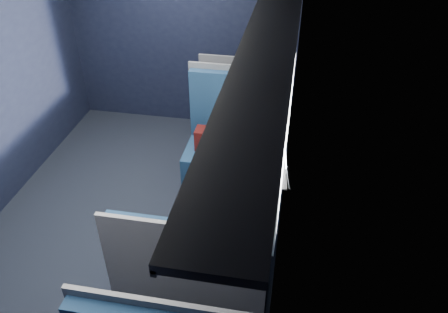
% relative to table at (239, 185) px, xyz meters
% --- Properties ---
extents(ground, '(2.80, 4.20, 0.01)m').
position_rel_table_xyz_m(ground, '(-1.03, 0.00, -0.67)').
color(ground, black).
extents(room_shell, '(3.00, 4.40, 2.40)m').
position_rel_table_xyz_m(room_shell, '(-1.01, 0.00, 0.81)').
color(room_shell, black).
rests_on(room_shell, ground).
extents(table, '(0.62, 1.00, 0.74)m').
position_rel_table_xyz_m(table, '(0.00, 0.00, 0.00)').
color(table, '#54565E').
rests_on(table, ground).
extents(seat_bay_near, '(1.04, 0.62, 1.26)m').
position_rel_table_xyz_m(seat_bay_near, '(-0.19, 0.87, -0.24)').
color(seat_bay_near, '#0D213D').
rests_on(seat_bay_near, ground).
extents(seat_bay_far, '(1.04, 0.62, 1.26)m').
position_rel_table_xyz_m(seat_bay_far, '(-0.18, -0.87, -0.25)').
color(seat_bay_far, '#0D213D').
rests_on(seat_bay_far, ground).
extents(seat_row_front, '(1.04, 0.51, 1.16)m').
position_rel_table_xyz_m(seat_row_front, '(-0.18, 1.80, -0.25)').
color(seat_row_front, '#0D213D').
rests_on(seat_row_front, ground).
extents(man, '(0.53, 0.56, 1.32)m').
position_rel_table_xyz_m(man, '(0.07, 0.70, 0.06)').
color(man, black).
rests_on(man, ground).
extents(woman, '(0.53, 0.56, 1.32)m').
position_rel_table_xyz_m(woman, '(0.07, -0.71, 0.06)').
color(woman, black).
rests_on(woman, ground).
extents(papers, '(0.75, 0.91, 0.01)m').
position_rel_table_xyz_m(papers, '(-0.02, -0.06, 0.08)').
color(papers, white).
rests_on(papers, table).
extents(laptop, '(0.26, 0.33, 0.23)m').
position_rel_table_xyz_m(laptop, '(0.33, 0.05, 0.14)').
color(laptop, silver).
rests_on(laptop, table).
extents(bottle_small, '(0.07, 0.07, 0.24)m').
position_rel_table_xyz_m(bottle_small, '(0.24, 0.32, 0.18)').
color(bottle_small, silver).
rests_on(bottle_small, table).
extents(cup, '(0.07, 0.07, 0.09)m').
position_rel_table_xyz_m(cup, '(0.26, 0.44, 0.12)').
color(cup, white).
rests_on(cup, table).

